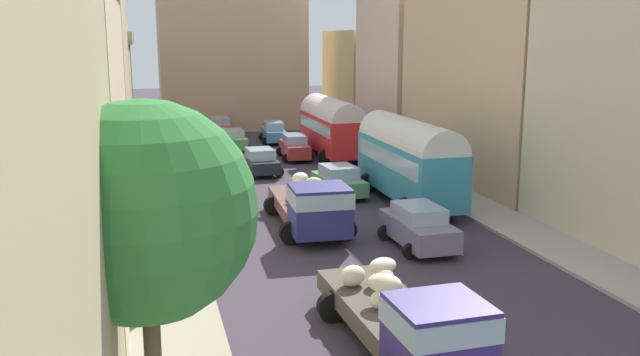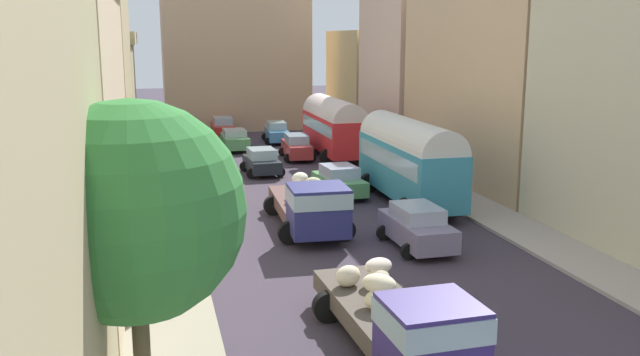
% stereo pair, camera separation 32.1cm
% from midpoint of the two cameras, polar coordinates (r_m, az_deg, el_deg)
% --- Properties ---
extents(ground_plane, '(154.00, 154.00, 0.00)m').
position_cam_midpoint_polar(ground_plane, '(37.12, -2.37, -0.66)').
color(ground_plane, '#3C3340').
extents(sidewalk_left, '(2.50, 70.00, 0.14)m').
position_cam_midpoint_polar(sidewalk_left, '(36.30, -13.63, -1.16)').
color(sidewalk_left, gray).
rests_on(sidewalk_left, ground).
extents(sidewalk_right, '(2.50, 70.00, 0.14)m').
position_cam_midpoint_polar(sidewalk_right, '(39.25, 8.02, 0.02)').
color(sidewalk_right, '#ACA198').
rests_on(sidewalk_right, ground).
extents(building_left_1, '(4.69, 13.60, 10.24)m').
position_cam_midpoint_polar(building_left_1, '(22.39, -22.14, 3.69)').
color(building_left_1, '#CEB48F').
rests_on(building_left_1, ground).
extents(building_left_2, '(5.18, 13.06, 10.50)m').
position_cam_midpoint_polar(building_left_2, '(36.38, -20.14, 6.75)').
color(building_left_2, tan).
rests_on(building_left_2, ground).
extents(building_left_3, '(6.07, 10.77, 8.32)m').
position_cam_midpoint_polar(building_left_3, '(48.67, -18.97, 6.65)').
color(building_left_3, tan).
rests_on(building_left_3, ground).
extents(building_right_2, '(6.25, 14.41, 13.50)m').
position_cam_midpoint_polar(building_right_2, '(39.17, 14.61, 9.63)').
color(building_right_2, '#D9B286').
rests_on(building_right_2, ground).
extents(building_right_3, '(6.52, 9.10, 11.99)m').
position_cam_midpoint_polar(building_right_3, '(50.65, 7.65, 9.42)').
color(building_right_3, beige).
rests_on(building_right_3, ground).
extents(building_right_4, '(4.02, 9.65, 8.55)m').
position_cam_midpoint_polar(building_right_4, '(59.72, 3.12, 8.16)').
color(building_right_4, tan).
rests_on(building_right_4, ground).
extents(distant_church, '(12.54, 6.61, 19.39)m').
position_cam_midpoint_polar(distant_church, '(61.05, -7.58, 10.87)').
color(distant_church, tan).
rests_on(distant_church, ground).
extents(parked_bus_0, '(3.26, 9.02, 4.14)m').
position_cam_midpoint_polar(parked_bus_0, '(32.99, 7.17, 1.78)').
color(parked_bus_0, teal).
rests_on(parked_bus_0, ground).
extents(parked_bus_1, '(3.30, 8.92, 3.97)m').
position_cam_midpoint_polar(parked_bus_1, '(45.97, 0.76, 4.51)').
color(parked_bus_1, red).
rests_on(parked_bus_1, ground).
extents(cargo_truck_0, '(3.09, 7.19, 2.23)m').
position_cam_midpoint_polar(cargo_truck_0, '(17.13, 6.92, -11.68)').
color(cargo_truck_0, navy).
rests_on(cargo_truck_0, ground).
extents(cargo_truck_1, '(3.31, 7.73, 2.34)m').
position_cam_midpoint_polar(cargo_truck_1, '(27.85, -1.05, -2.26)').
color(cargo_truck_1, navy).
rests_on(cargo_truck_1, ground).
extents(car_0, '(2.37, 3.72, 1.54)m').
position_cam_midpoint_polar(car_0, '(40.25, -5.27, 1.38)').
color(car_0, black).
rests_on(car_0, ground).
extents(car_1, '(2.33, 4.00, 1.52)m').
position_cam_midpoint_polar(car_1, '(49.08, -7.58, 3.20)').
color(car_1, '#4E9355').
rests_on(car_1, ground).
extents(car_2, '(2.29, 4.41, 1.62)m').
position_cam_midpoint_polar(car_2, '(55.89, -8.59, 4.24)').
color(car_2, red).
rests_on(car_2, ground).
extents(car_3, '(2.37, 4.12, 1.67)m').
position_cam_midpoint_polar(car_3, '(26.35, 7.92, -4.06)').
color(car_3, slate).
rests_on(car_3, ground).
extents(car_4, '(2.52, 4.00, 1.59)m').
position_cam_midpoint_polar(car_4, '(34.54, 1.32, -0.25)').
color(car_4, '#569C5B').
rests_on(car_4, ground).
extents(car_5, '(2.25, 4.31, 1.65)m').
position_cam_midpoint_polar(car_5, '(45.20, -2.36, 2.63)').
color(car_5, '#AB3131').
rests_on(car_5, ground).
extents(car_6, '(2.27, 4.07, 1.62)m').
position_cam_midpoint_polar(car_6, '(52.44, -4.08, 3.85)').
color(car_6, '#438CC4').
rests_on(car_6, ground).
extents(pedestrian_0, '(0.50, 0.50, 1.89)m').
position_cam_midpoint_polar(pedestrian_0, '(32.42, -12.62, -0.80)').
color(pedestrian_0, '#44463D').
rests_on(pedestrian_0, ground).
extents(pedestrian_1, '(0.41, 0.41, 1.73)m').
position_cam_midpoint_polar(pedestrian_1, '(38.70, -13.37, 1.04)').
color(pedestrian_1, '#272F49').
rests_on(pedestrian_1, ground).
extents(pedestrian_2, '(0.41, 0.41, 1.79)m').
position_cam_midpoint_polar(pedestrian_2, '(20.43, -14.31, -8.47)').
color(pedestrian_2, '#4A424A').
rests_on(pedestrian_2, ground).
extents(roadside_tree_0, '(3.89, 3.89, 6.96)m').
position_cam_midpoint_polar(roadside_tree_0, '(12.04, -15.21, -2.86)').
color(roadside_tree_0, brown).
rests_on(roadside_tree_0, ground).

